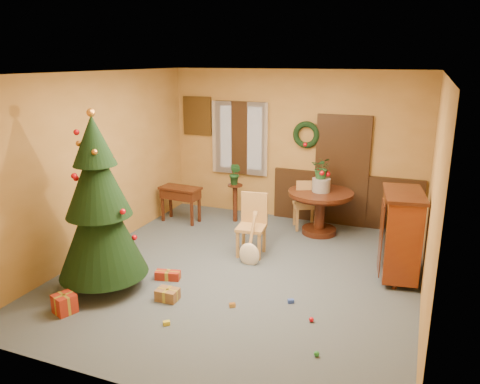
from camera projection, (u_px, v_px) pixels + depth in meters
The scene contains 21 objects.
room_envelope at pixel (303, 164), 9.01m from camera, with size 5.50×5.50×5.50m.
dining_table at pixel (320, 204), 8.41m from camera, with size 1.16×1.16×0.80m.
urn at pixel (321, 185), 8.31m from camera, with size 0.32×0.32×0.24m, color slate.
centerpiece_plant at pixel (322, 168), 8.22m from camera, with size 0.35×0.30×0.39m, color #1E4C23.
chair_near at pixel (252, 222), 7.56m from camera, with size 0.48×0.48×1.01m.
chair_far at pixel (306, 203), 8.62m from camera, with size 0.55×0.55×0.97m.
guitar at pixel (249, 241), 7.18m from camera, with size 0.33×0.16×0.78m, color beige, non-canonical shape.
plant_stand at pixel (235, 199), 9.08m from camera, with size 0.29×0.29×0.74m.
stand_plant at pixel (235, 174), 8.95m from camera, with size 0.23×0.19×0.42m, color #19471E.
christmas_tree at pixel (99, 207), 6.22m from camera, with size 1.20×1.20×2.48m.
writing_desk at pixel (180, 196), 9.05m from camera, with size 0.81×0.44×0.70m.
sideboard at pixel (401, 232), 6.67m from camera, with size 0.68×1.08×1.29m.
gift_a at pixel (168, 294), 6.19m from camera, with size 0.29×0.22×0.15m.
gift_b at pixel (65, 304), 5.86m from camera, with size 0.31×0.31×0.25m.
gift_c at pixel (131, 270), 6.93m from camera, with size 0.29×0.30×0.14m.
gift_d at pixel (168, 275), 6.76m from camera, with size 0.38×0.23×0.13m.
toy_a at pixel (291, 301), 6.12m from camera, with size 0.08×0.05×0.05m, color #2A4AB8.
toy_b at pixel (317, 354), 5.02m from camera, with size 0.06×0.06×0.06m, color #238332.
toy_c at pixel (167, 323), 5.61m from camera, with size 0.08×0.05×0.05m, color yellow.
toy_d at pixel (311, 320), 5.68m from camera, with size 0.06×0.06×0.06m, color red.
toy_e at pixel (232, 305), 6.02m from camera, with size 0.08×0.05×0.05m, color orange.
Camera 1 is at (2.33, -5.93, 3.08)m, focal length 35.00 mm.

